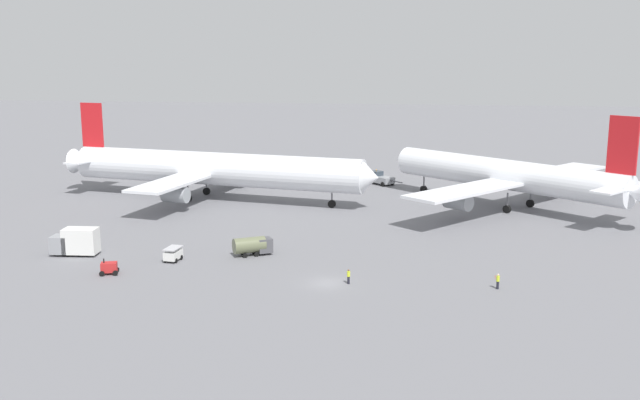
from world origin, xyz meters
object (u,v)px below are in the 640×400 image
at_px(gse_gpu_cart_small, 109,268).
at_px(ground_crew_wing_walker_right, 349,276).
at_px(airliner_at_gate_left, 213,169).
at_px(gse_baggage_cart_trailing, 173,254).
at_px(airliner_being_pushed, 507,175).
at_px(gse_catering_truck_tall, 76,242).
at_px(ground_crew_ramp_agent_by_cones, 498,281).
at_px(pushback_tug, 380,178).
at_px(gse_fuel_bowser_stubby, 253,245).

relative_size(gse_gpu_cart_small, ground_crew_wing_walker_right, 1.48).
distance_m(airliner_at_gate_left, gse_baggage_cart_trailing, 38.47).
bearing_deg(airliner_being_pushed, ground_crew_wing_walker_right, -115.87).
xyz_separation_m(airliner_at_gate_left, gse_catering_truck_tall, (-6.71, -37.02, -3.67)).
xyz_separation_m(airliner_being_pushed, gse_gpu_cart_small, (-49.20, -44.75, -4.68)).
distance_m(ground_crew_wing_walker_right, ground_crew_ramp_agent_by_cones, 16.24).
bearing_deg(ground_crew_ramp_agent_by_cones, pushback_tug, 105.49).
relative_size(gse_fuel_bowser_stubby, ground_crew_wing_walker_right, 3.06).
relative_size(pushback_tug, ground_crew_wing_walker_right, 4.43).
bearing_deg(gse_fuel_bowser_stubby, airliner_at_gate_left, 114.86).
bearing_deg(ground_crew_ramp_agent_by_cones, ground_crew_wing_walker_right, -177.52).
bearing_deg(gse_gpu_cart_small, airliner_at_gate_left, 91.30).
relative_size(airliner_being_pushed, gse_catering_truck_tall, 6.93).
distance_m(gse_gpu_cart_small, gse_fuel_bowser_stubby, 17.87).
bearing_deg(pushback_tug, airliner_being_pushed, -40.08).
height_order(airliner_at_gate_left, gse_fuel_bowser_stubby, airliner_at_gate_left).
bearing_deg(pushback_tug, gse_baggage_cart_trailing, -110.55).
xyz_separation_m(ground_crew_wing_walker_right, ground_crew_ramp_agent_by_cones, (16.23, 0.70, 0.03)).
xyz_separation_m(airliner_at_gate_left, gse_baggage_cart_trailing, (6.43, -37.65, -4.57)).
distance_m(airliner_being_pushed, ground_crew_ramp_agent_by_cones, 43.83).
height_order(airliner_being_pushed, ground_crew_wing_walker_right, airliner_being_pushed).
relative_size(gse_fuel_bowser_stubby, ground_crew_ramp_agent_by_cones, 2.98).
relative_size(pushback_tug, gse_catering_truck_tall, 1.24).
relative_size(gse_catering_truck_tall, gse_fuel_bowser_stubby, 1.17).
distance_m(gse_fuel_bowser_stubby, ground_crew_ramp_agent_by_cones, 30.78).
xyz_separation_m(airliner_at_gate_left, ground_crew_wing_walker_right, (28.86, -43.20, -4.55)).
distance_m(pushback_tug, gse_baggage_cart_trailing, 61.11).
relative_size(airliner_being_pushed, gse_gpu_cart_small, 16.74).
bearing_deg(ground_crew_wing_walker_right, gse_gpu_cart_small, -178.45).
bearing_deg(gse_fuel_bowser_stubby, gse_baggage_cart_trailing, -156.54).
xyz_separation_m(airliner_at_gate_left, gse_fuel_bowser_stubby, (15.60, -33.67, -4.10)).
height_order(pushback_tug, gse_fuel_bowser_stubby, pushback_tug).
height_order(airliner_being_pushed, gse_gpu_cart_small, airliner_being_pushed).
distance_m(pushback_tug, ground_crew_ramp_agent_by_cones, 64.40).
height_order(airliner_being_pushed, gse_baggage_cart_trailing, airliner_being_pushed).
height_order(airliner_at_gate_left, ground_crew_ramp_agent_by_cones, airliner_at_gate_left).
bearing_deg(airliner_being_pushed, gse_gpu_cart_small, -137.71).
relative_size(airliner_at_gate_left, ground_crew_ramp_agent_by_cones, 33.98).
height_order(airliner_at_gate_left, airliner_being_pushed, airliner_at_gate_left).
distance_m(gse_baggage_cart_trailing, gse_fuel_bowser_stubby, 10.00).
xyz_separation_m(gse_baggage_cart_trailing, ground_crew_wing_walker_right, (22.43, -5.55, 0.02)).
bearing_deg(gse_baggage_cart_trailing, pushback_tug, 69.45).
xyz_separation_m(gse_catering_truck_tall, gse_gpu_cart_small, (7.70, -6.93, -0.96)).
bearing_deg(gse_baggage_cart_trailing, gse_catering_truck_tall, 177.25).
xyz_separation_m(gse_catering_truck_tall, gse_baggage_cart_trailing, (13.14, -0.63, -0.90)).
bearing_deg(gse_fuel_bowser_stubby, ground_crew_wing_walker_right, -35.68).
xyz_separation_m(airliner_at_gate_left, pushback_tug, (27.89, 19.57, -4.24)).
bearing_deg(airliner_at_gate_left, ground_crew_ramp_agent_by_cones, -43.30).
distance_m(airliner_being_pushed, pushback_tug, 29.46).
relative_size(airliner_at_gate_left, pushback_tug, 7.89).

